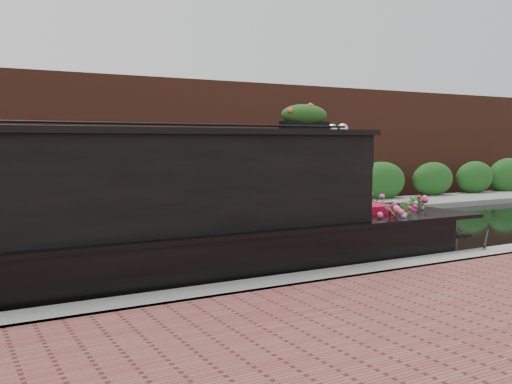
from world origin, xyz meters
TOP-DOWN VIEW (x-y plane):
  - ground at (0.00, 0.00)m, footprint 80.00×80.00m
  - near_bank_coping at (0.00, -3.30)m, footprint 40.00×0.60m
  - far_bank_path at (0.00, 4.20)m, footprint 40.00×2.40m
  - far_hedge at (0.00, 5.10)m, footprint 40.00×1.10m
  - far_brick_wall at (0.00, 7.20)m, footprint 40.00×1.00m
  - narrowboat at (-2.73, -1.80)m, footprint 12.46×2.37m
  - rope_fender at (4.01, -1.80)m, footprint 0.39×0.37m

SIDE VIEW (x-z plane):
  - ground at x=0.00m, z-range 0.00..0.00m
  - near_bank_coping at x=0.00m, z-range -0.25..0.25m
  - far_bank_path at x=0.00m, z-range -0.17..0.17m
  - far_hedge at x=0.00m, z-range -1.40..1.40m
  - far_brick_wall at x=0.00m, z-range -4.00..4.00m
  - rope_fender at x=4.01m, z-range 0.00..0.39m
  - narrowboat at x=-2.73m, z-range -0.59..2.32m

